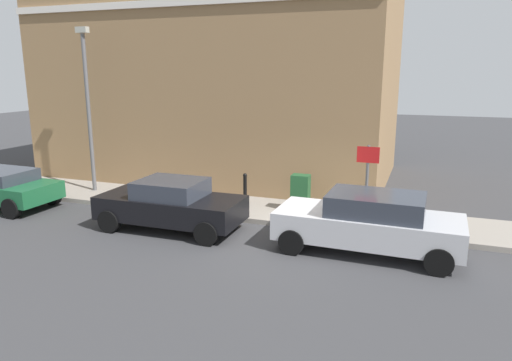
% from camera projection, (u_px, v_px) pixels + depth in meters
% --- Properties ---
extents(ground, '(80.00, 80.00, 0.00)m').
position_uv_depth(ground, '(286.00, 238.00, 12.72)').
color(ground, '#38383A').
extents(sidewalk, '(2.40, 30.00, 0.15)m').
position_uv_depth(sidewalk, '(139.00, 197.00, 16.54)').
color(sidewalk, gray).
rests_on(sidewalk, ground).
extents(corner_building, '(8.10, 13.81, 9.61)m').
position_uv_depth(corner_building, '(225.00, 61.00, 19.86)').
color(corner_building, olive).
rests_on(corner_building, ground).
extents(car_silver, '(1.97, 4.52, 1.51)m').
position_uv_depth(car_silver, '(369.00, 222.00, 11.52)').
color(car_silver, '#B7B7BC').
rests_on(car_silver, ground).
extents(car_black, '(1.88, 4.10, 1.44)m').
position_uv_depth(car_black, '(171.00, 204.00, 13.24)').
color(car_black, black).
rests_on(car_black, ground).
extents(utility_cabinet, '(0.46, 0.61, 1.15)m').
position_uv_depth(utility_cabinet, '(300.00, 194.00, 14.53)').
color(utility_cabinet, '#1E4C28').
rests_on(utility_cabinet, sidewalk).
extents(bollard_near_cabinet, '(0.14, 0.14, 1.04)m').
position_uv_depth(bollard_near_cabinet, '(245.00, 188.00, 15.24)').
color(bollard_near_cabinet, black).
rests_on(bollard_near_cabinet, sidewalk).
extents(bollard_far_kerb, '(0.14, 0.14, 1.04)m').
position_uv_depth(bollard_far_kerb, '(184.00, 192.00, 14.74)').
color(bollard_far_kerb, black).
rests_on(bollard_far_kerb, sidewalk).
extents(street_sign, '(0.08, 0.60, 2.30)m').
position_uv_depth(street_sign, '(367.00, 174.00, 12.79)').
color(street_sign, '#59595B').
rests_on(street_sign, sidewalk).
extents(lamppost, '(0.20, 0.44, 5.72)m').
position_uv_depth(lamppost, '(88.00, 103.00, 16.51)').
color(lamppost, '#59595B').
rests_on(lamppost, sidewalk).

